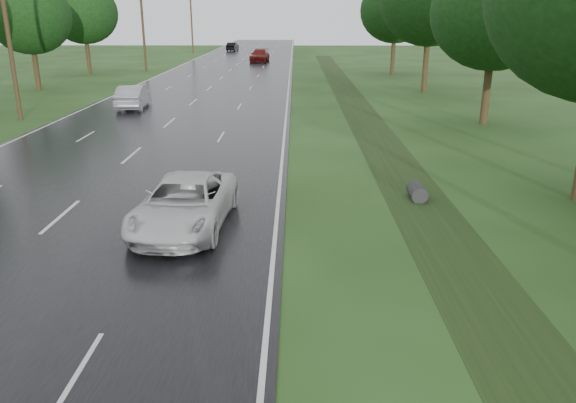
% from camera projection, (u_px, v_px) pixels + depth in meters
% --- Properties ---
extents(road, '(14.00, 180.00, 0.04)m').
position_uv_depth(road, '(217.00, 82.00, 52.59)').
color(road, black).
rests_on(road, ground).
extents(edge_stripe_east, '(0.12, 180.00, 0.01)m').
position_uv_depth(edge_stripe_east, '(289.00, 81.00, 52.51)').
color(edge_stripe_east, silver).
rests_on(edge_stripe_east, road).
extents(edge_stripe_west, '(0.12, 180.00, 0.01)m').
position_uv_depth(edge_stripe_west, '(146.00, 81.00, 52.67)').
color(edge_stripe_west, silver).
rests_on(edge_stripe_west, road).
extents(center_line, '(0.12, 180.00, 0.01)m').
position_uv_depth(center_line, '(217.00, 81.00, 52.59)').
color(center_line, silver).
rests_on(center_line, road).
extents(drainage_ditch, '(2.20, 120.00, 0.56)m').
position_uv_depth(drainage_ditch, '(380.00, 143.00, 27.52)').
color(drainage_ditch, '#1D3113').
rests_on(drainage_ditch, ground).
extents(utility_pole_mid, '(1.60, 0.26, 10.00)m').
position_uv_depth(utility_pole_mid, '(7.00, 29.00, 32.09)').
color(utility_pole_mid, '#3E2D19').
rests_on(utility_pole_mid, ground).
extents(utility_pole_far, '(1.60, 0.26, 10.00)m').
position_uv_depth(utility_pole_far, '(143.00, 22.00, 60.54)').
color(utility_pole_far, '#3E2D19').
rests_on(utility_pole_far, ground).
extents(utility_pole_distant, '(1.60, 0.26, 10.00)m').
position_uv_depth(utility_pole_distant, '(191.00, 20.00, 88.99)').
color(utility_pole_distant, '#3E2D19').
rests_on(utility_pole_distant, ground).
extents(tree_east_c, '(7.00, 7.00, 9.29)m').
position_uv_depth(tree_east_c, '(495.00, 12.00, 30.53)').
color(tree_east_c, '#3E2D19').
rests_on(tree_east_c, ground).
extents(tree_east_f, '(7.20, 7.20, 9.62)m').
position_uv_depth(tree_east_f, '(396.00, 11.00, 57.01)').
color(tree_east_f, '#3E2D19').
rests_on(tree_east_f, ground).
extents(tree_west_d, '(6.60, 6.60, 8.80)m').
position_uv_depth(tree_west_d, '(29.00, 17.00, 45.23)').
color(tree_west_d, '#3E2D19').
rests_on(tree_west_d, ground).
extents(tree_west_f, '(7.00, 7.00, 9.29)m').
position_uv_depth(tree_west_f, '(83.00, 13.00, 58.41)').
color(tree_west_f, '#3E2D19').
rests_on(tree_west_f, ground).
extents(white_pickup, '(2.78, 5.44, 1.47)m').
position_uv_depth(white_pickup, '(185.00, 203.00, 16.41)').
color(white_pickup, silver).
rests_on(white_pickup, road).
extents(silver_sedan, '(1.98, 4.75, 1.53)m').
position_uv_depth(silver_sedan, '(133.00, 97.00, 37.37)').
color(silver_sedan, '#93959B').
rests_on(silver_sedan, road).
extents(far_car_red, '(2.56, 5.64, 1.60)m').
position_uv_depth(far_car_red, '(260.00, 56.00, 74.02)').
color(far_car_red, maroon).
rests_on(far_car_red, road).
extents(far_car_dark, '(1.84, 4.33, 1.39)m').
position_uv_depth(far_car_dark, '(233.00, 47.00, 96.47)').
color(far_car_dark, black).
rests_on(far_car_dark, road).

